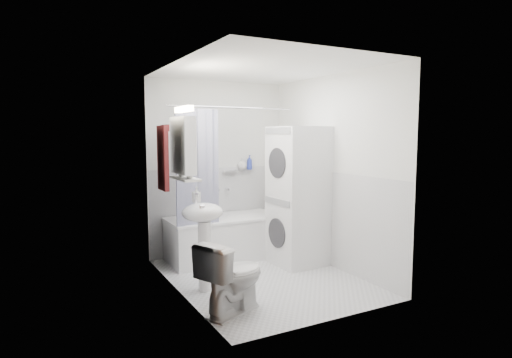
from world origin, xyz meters
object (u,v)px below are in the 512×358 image
bathtub (224,236)px  toilet (233,277)px  washer_dryer (298,196)px  sink (203,226)px

bathtub → toilet: (-0.64, -1.64, 0.03)m
bathtub → washer_dryer: 1.14m
sink → washer_dryer: 1.48m
sink → toilet: 0.75m
bathtub → sink: size_ratio=1.44×
toilet → bathtub: bearing=-45.4°
bathtub → toilet: size_ratio=2.14×
sink → toilet: size_ratio=1.49×
toilet → sink: bearing=-21.3°
washer_dryer → toilet: washer_dryer is taller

